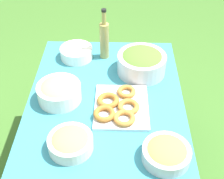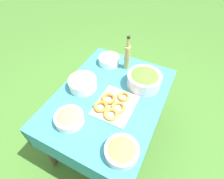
{
  "view_description": "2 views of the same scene",
  "coord_description": "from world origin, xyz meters",
  "views": [
    {
      "loc": [
        -1.27,
        -0.07,
        1.88
      ],
      "look_at": [
        -0.06,
        -0.04,
        0.82
      ],
      "focal_mm": 50.0,
      "sensor_mm": 36.0,
      "label": 1
    },
    {
      "loc": [
        -0.84,
        -0.44,
        1.81
      ],
      "look_at": [
        0.04,
        -0.0,
        0.75
      ],
      "focal_mm": 28.0,
      "sensor_mm": 36.0,
      "label": 2
    }
  ],
  "objects": [
    {
      "name": "salad_bowl",
      "position": [
        0.24,
        -0.21,
        0.78
      ],
      "size": [
        0.29,
        0.29,
        0.14
      ],
      "color": "silver",
      "rests_on": "picnic_table"
    },
    {
      "name": "fruit_bowl",
      "position": [
        -0.35,
        0.15,
        0.75
      ],
      "size": [
        0.21,
        0.21,
        0.08
      ],
      "color": "silver",
      "rests_on": "picnic_table"
    },
    {
      "name": "pasta_bowl",
      "position": [
        -0.01,
        0.25,
        0.77
      ],
      "size": [
        0.24,
        0.24,
        0.11
      ],
      "color": "white",
      "rests_on": "picnic_table"
    },
    {
      "name": "picnic_table",
      "position": [
        0.0,
        0.0,
        0.61
      ],
      "size": [
        1.14,
        0.86,
        0.71
      ],
      "color": "teal",
      "rests_on": "ground_plane"
    },
    {
      "name": "donut_platter",
      "position": [
        -0.08,
        -0.08,
        0.73
      ],
      "size": [
        0.34,
        0.31,
        0.05
      ],
      "color": "silver",
      "rests_on": "picnic_table"
    },
    {
      "name": "plate_stack",
      "position": [
        0.38,
        0.2,
        0.74
      ],
      "size": [
        0.21,
        0.21,
        0.07
      ],
      "color": "white",
      "rests_on": "picnic_table"
    },
    {
      "name": "olive_bowl",
      "position": [
        -0.4,
        -0.29,
        0.75
      ],
      "size": [
        0.22,
        0.22,
        0.08
      ],
      "color": "silver",
      "rests_on": "picnic_table"
    },
    {
      "name": "ground_plane",
      "position": [
        0.0,
        0.0,
        0.0
      ],
      "size": [
        14.0,
        14.0,
        0.0
      ],
      "primitive_type": "plane",
      "color": "#3D6B28"
    },
    {
      "name": "olive_oil_bottle",
      "position": [
        0.4,
        0.02,
        0.84
      ],
      "size": [
        0.06,
        0.06,
        0.33
      ],
      "color": "#998E4C",
      "rests_on": "picnic_table"
    }
  ]
}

